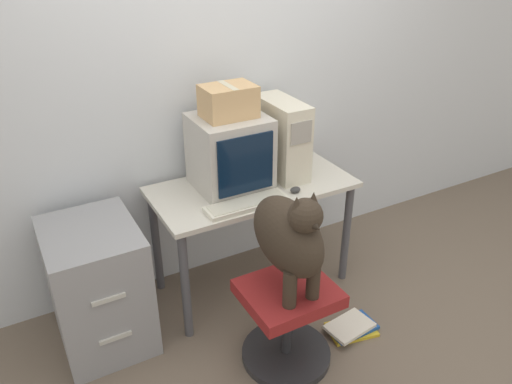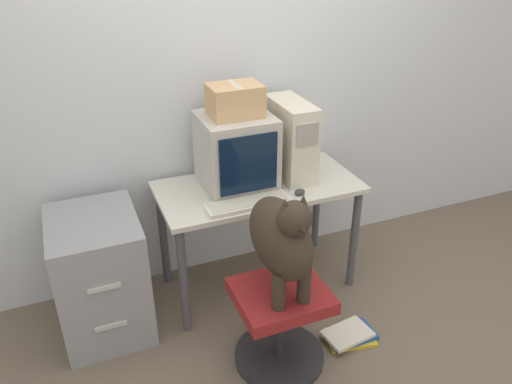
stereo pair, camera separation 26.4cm
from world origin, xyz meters
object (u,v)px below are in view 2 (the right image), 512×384
object	(u,v)px
keyboard	(248,203)
office_chair	(280,322)
filing_cabinet	(101,275)
crt_monitor	(236,151)
pc_tower	(290,139)
book_stack_floor	(349,335)
dog	(282,238)
cardboard_box	(235,100)

from	to	relation	value
keyboard	office_chair	size ratio (longest dim) A/B	0.99
keyboard	filing_cabinet	world-z (taller)	keyboard
office_chair	crt_monitor	bearing A→B (deg)	87.31
pc_tower	book_stack_floor	bearing A→B (deg)	-86.35
pc_tower	dog	world-z (taller)	pc_tower
filing_cabinet	pc_tower	bearing A→B (deg)	4.39
crt_monitor	dog	distance (m)	0.72
dog	book_stack_floor	distance (m)	0.87
keyboard	filing_cabinet	bearing A→B (deg)	167.72
office_chair	dog	xyz separation A→B (m)	(-0.00, 0.01, 0.52)
crt_monitor	office_chair	world-z (taller)	crt_monitor
keyboard	cardboard_box	distance (m)	0.57
keyboard	book_stack_floor	xyz separation A→B (m)	(0.43, -0.47, -0.71)
crt_monitor	cardboard_box	bearing A→B (deg)	90.00
filing_cabinet	crt_monitor	bearing A→B (deg)	5.58
office_chair	dog	size ratio (longest dim) A/B	0.82
crt_monitor	cardboard_box	size ratio (longest dim) A/B	1.50
dog	filing_cabinet	bearing A→B (deg)	143.05
dog	book_stack_floor	bearing A→B (deg)	-4.20
office_chair	book_stack_floor	world-z (taller)	office_chair
filing_cabinet	book_stack_floor	bearing A→B (deg)	-27.42
dog	filing_cabinet	world-z (taller)	dog
filing_cabinet	book_stack_floor	world-z (taller)	filing_cabinet
keyboard	pc_tower	bearing A→B (deg)	35.49
cardboard_box	book_stack_floor	size ratio (longest dim) A/B	0.91
crt_monitor	office_chair	distance (m)	0.99
dog	book_stack_floor	world-z (taller)	dog
crt_monitor	keyboard	bearing A→B (deg)	-96.86
keyboard	crt_monitor	bearing A→B (deg)	83.14
keyboard	dog	xyz separation A→B (m)	(-0.00, -0.44, 0.04)
pc_tower	dog	bearing A→B (deg)	-118.33
keyboard	filing_cabinet	distance (m)	0.93
office_chair	book_stack_floor	bearing A→B (deg)	-2.95
book_stack_floor	pc_tower	bearing A→B (deg)	93.65
pc_tower	cardboard_box	xyz separation A→B (m)	(-0.35, -0.01, 0.28)
dog	cardboard_box	distance (m)	0.85
crt_monitor	keyboard	world-z (taller)	crt_monitor
filing_cabinet	book_stack_floor	size ratio (longest dim) A/B	2.29
filing_cabinet	cardboard_box	distance (m)	1.24
dog	cardboard_box	bearing A→B (deg)	87.29
office_chair	book_stack_floor	xyz separation A→B (m)	(0.43, -0.02, -0.23)
keyboard	dog	distance (m)	0.44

